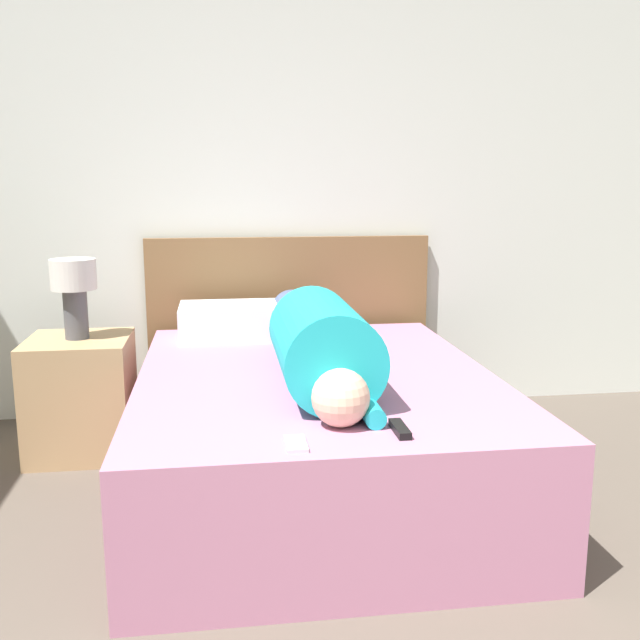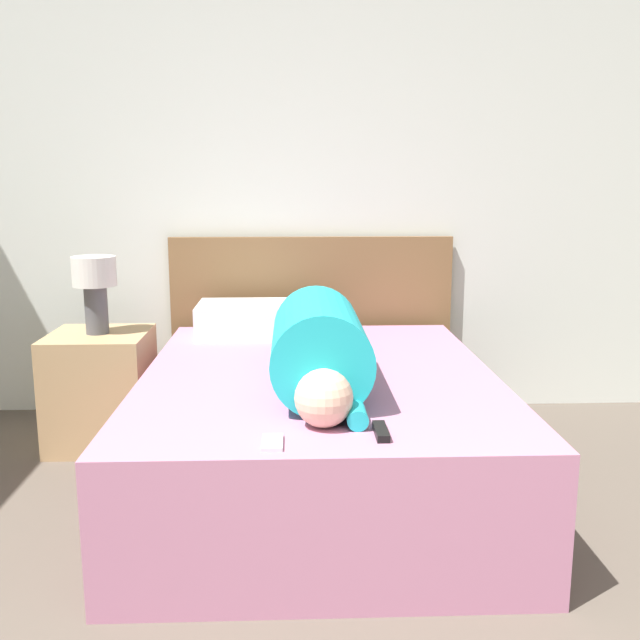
# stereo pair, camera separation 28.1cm
# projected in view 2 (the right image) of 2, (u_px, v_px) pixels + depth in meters

# --- Properties ---
(wall_back) EXTENTS (6.30, 0.06, 2.60)m
(wall_back) POSITION_uv_depth(u_px,v_px,m) (327.00, 182.00, 3.98)
(wall_back) COLOR silver
(wall_back) RESTS_ON ground_plane
(bed) EXTENTS (1.47, 1.93, 0.51)m
(bed) POSITION_uv_depth(u_px,v_px,m) (319.00, 429.00, 3.05)
(bed) COLOR #B2708E
(bed) RESTS_ON ground_plane
(headboard) EXTENTS (1.59, 0.04, 1.00)m
(headboard) POSITION_uv_depth(u_px,v_px,m) (312.00, 325.00, 4.06)
(headboard) COLOR brown
(headboard) RESTS_ON ground_plane
(nightstand) EXTENTS (0.48, 0.49, 0.57)m
(nightstand) POSITION_uv_depth(u_px,v_px,m) (101.00, 389.00, 3.56)
(nightstand) COLOR tan
(nightstand) RESTS_ON ground_plane
(table_lamp) EXTENTS (0.21, 0.21, 0.38)m
(table_lamp) POSITION_uv_depth(u_px,v_px,m) (95.00, 283.00, 3.46)
(table_lamp) COLOR #4C4C51
(table_lamp) RESTS_ON nightstand
(person_lying) EXTENTS (0.36, 1.67, 0.36)m
(person_lying) POSITION_uv_depth(u_px,v_px,m) (317.00, 341.00, 2.89)
(person_lying) COLOR #DBB293
(person_lying) RESTS_ON bed
(pillow_near_headboard) EXTENTS (0.59, 0.38, 0.17)m
(pillow_near_headboard) POSITION_uv_depth(u_px,v_px,m) (255.00, 320.00, 3.69)
(pillow_near_headboard) COLOR white
(pillow_near_headboard) RESTS_ON bed
(tv_remote) EXTENTS (0.04, 0.15, 0.02)m
(tv_remote) POSITION_uv_depth(u_px,v_px,m) (381.00, 431.00, 2.25)
(tv_remote) COLOR black
(tv_remote) RESTS_ON bed
(cell_phone) EXTENTS (0.06, 0.13, 0.01)m
(cell_phone) POSITION_uv_depth(u_px,v_px,m) (272.00, 443.00, 2.17)
(cell_phone) COLOR #B2B7BC
(cell_phone) RESTS_ON bed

